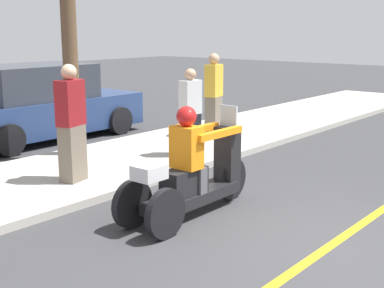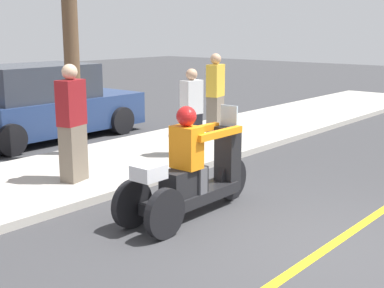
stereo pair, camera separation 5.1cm
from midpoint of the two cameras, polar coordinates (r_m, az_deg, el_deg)
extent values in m
plane|color=#38383A|center=(6.35, 14.39, -10.75)|extent=(60.00, 60.00, 0.00)
cube|color=gold|center=(6.24, 13.87, -11.11)|extent=(24.00, 0.12, 0.01)
cube|color=#B2ADA3|center=(9.15, -12.43, -3.10)|extent=(28.00, 2.80, 0.12)
cylinder|color=black|center=(7.77, 4.41, -3.72)|extent=(0.61, 0.10, 0.61)
cylinder|color=black|center=(6.34, -2.67, -7.44)|extent=(0.61, 0.10, 0.61)
cylinder|color=black|center=(6.71, -6.19, -6.37)|extent=(0.61, 0.10, 0.61)
cube|color=black|center=(7.12, 0.21, -5.71)|extent=(1.61, 0.39, 0.15)
cube|color=black|center=(6.93, -0.65, -4.05)|extent=(0.64, 0.31, 0.35)
cube|color=black|center=(7.61, 4.01, -1.55)|extent=(0.24, 0.31, 0.92)
cube|color=silver|center=(7.51, 4.17, 3.01)|extent=(0.03, 0.28, 0.30)
cube|color=silver|center=(6.40, -4.41, -3.01)|extent=(0.36, 0.31, 0.18)
cube|color=orange|center=(6.85, -0.38, -0.35)|extent=(0.26, 0.38, 0.55)
sphere|color=red|center=(6.78, -0.39, 2.99)|extent=(0.26, 0.26, 0.26)
cube|color=#515156|center=(6.99, 1.07, -3.91)|extent=(0.14, 0.14, 0.35)
cube|color=#515156|center=(7.14, -0.43, -3.56)|extent=(0.14, 0.14, 0.35)
cube|color=orange|center=(7.05, 3.22, 1.12)|extent=(0.90, 0.09, 0.09)
cube|color=orange|center=(7.29, 0.71, 1.51)|extent=(0.90, 0.09, 0.09)
cube|color=#726656|center=(8.42, -12.36, -0.95)|extent=(0.44, 0.34, 0.87)
cube|color=maroon|center=(8.28, -12.61, 4.32)|extent=(0.48, 0.35, 0.69)
sphere|color=beige|center=(8.23, -12.76, 7.52)|extent=(0.24, 0.24, 0.24)
cube|color=black|center=(9.89, 0.11, 1.00)|extent=(0.36, 0.26, 0.78)
cube|color=silver|center=(9.78, 0.11, 5.02)|extent=(0.40, 0.26, 0.62)
sphere|color=tan|center=(9.73, 0.11, 7.44)|extent=(0.21, 0.21, 0.21)
cube|color=#726656|center=(11.71, 2.61, 2.99)|extent=(0.43, 0.33, 0.87)
cube|color=gold|center=(11.61, 2.65, 6.78)|extent=(0.47, 0.34, 0.69)
sphere|color=tan|center=(11.57, 2.67, 9.06)|extent=(0.24, 0.24, 0.24)
cube|color=navy|center=(12.43, -15.29, 3.06)|extent=(4.45, 1.85, 0.74)
cube|color=#2D333D|center=(12.21, -16.35, 6.36)|extent=(2.45, 1.66, 0.75)
cylinder|color=black|center=(12.63, -7.43, 2.51)|extent=(0.64, 0.22, 0.64)
cylinder|color=black|center=(14.04, -12.56, 3.29)|extent=(0.64, 0.22, 0.64)
cylinder|color=black|center=(10.93, -18.66, 0.43)|extent=(0.64, 0.22, 0.64)
cylinder|color=brown|center=(10.08, -12.55, 8.65)|extent=(0.28, 0.28, 3.47)
camera|label=1|loc=(0.03, -89.79, 0.05)|focal=50.00mm
camera|label=2|loc=(0.03, 90.21, -0.05)|focal=50.00mm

